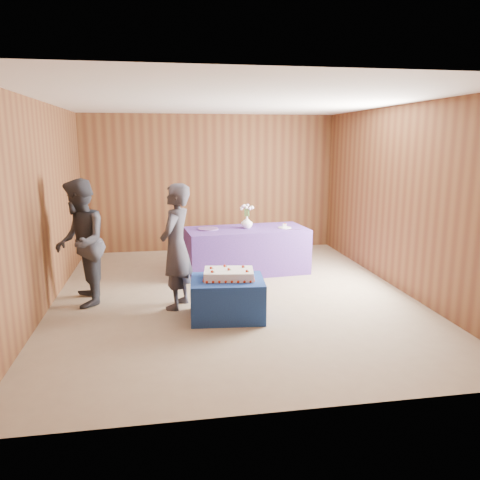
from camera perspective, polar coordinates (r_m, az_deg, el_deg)
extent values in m
plane|color=gray|center=(6.80, -0.86, -6.74)|extent=(6.00, 6.00, 0.00)
cube|color=brown|center=(9.45, -3.65, 6.91)|extent=(5.00, 0.04, 2.70)
cube|color=brown|center=(3.60, 6.30, -1.48)|extent=(5.00, 0.04, 2.70)
cube|color=brown|center=(6.60, -22.93, 3.79)|extent=(0.04, 6.00, 2.70)
cube|color=brown|center=(7.30, 18.98, 4.78)|extent=(0.04, 6.00, 2.70)
cube|color=white|center=(6.46, -0.93, 16.57)|extent=(5.00, 6.00, 0.04)
cube|color=navy|center=(5.91, -1.53, -7.12)|extent=(0.96, 0.78, 0.50)
cube|color=#613696|center=(7.89, 0.79, -1.27)|extent=(2.08, 1.09, 0.75)
cube|color=white|center=(5.85, -1.38, -4.17)|extent=(0.66, 0.49, 0.11)
sphere|color=#A8240C|center=(5.68, -4.45, -5.14)|extent=(0.03, 0.03, 0.03)
sphere|color=#A8240C|center=(5.68, 1.70, -5.10)|extent=(0.03, 0.03, 0.03)
sphere|color=#A8240C|center=(6.06, -4.26, -4.01)|extent=(0.03, 0.03, 0.03)
sphere|color=#A8240C|center=(6.06, 1.49, -3.98)|extent=(0.03, 0.03, 0.03)
sphere|color=#A8240C|center=(5.73, -3.21, -3.76)|extent=(0.04, 0.04, 0.04)
cone|color=#13541B|center=(5.74, -2.95, -3.86)|extent=(0.02, 0.03, 0.02)
sphere|color=#A8240C|center=(5.92, 0.18, -3.23)|extent=(0.04, 0.04, 0.04)
cone|color=#13541B|center=(5.93, 0.42, -3.34)|extent=(0.02, 0.03, 0.02)
sphere|color=#A8240C|center=(5.83, -1.39, -3.48)|extent=(0.04, 0.04, 0.04)
cone|color=#13541B|center=(5.84, -1.14, -3.58)|extent=(0.02, 0.03, 0.02)
imported|color=white|center=(7.82, 0.84, 2.17)|extent=(0.24, 0.24, 0.20)
cylinder|color=#2F6428|center=(7.79, 1.11, 3.46)|extent=(0.01, 0.01, 0.15)
sphere|color=#DFBEF5|center=(7.79, 1.52, 4.03)|extent=(0.05, 0.05, 0.05)
cylinder|color=#2F6428|center=(7.81, 1.03, 3.48)|extent=(0.01, 0.01, 0.15)
sphere|color=white|center=(7.84, 1.31, 4.09)|extent=(0.05, 0.05, 0.05)
cylinder|color=#2F6428|center=(7.82, 0.88, 3.49)|extent=(0.01, 0.01, 0.15)
sphere|color=#DFBEF5|center=(7.87, 0.93, 4.11)|extent=(0.05, 0.05, 0.05)
cylinder|color=#2F6428|center=(7.82, 0.71, 3.49)|extent=(0.01, 0.01, 0.15)
sphere|color=white|center=(7.86, 0.52, 4.10)|extent=(0.05, 0.05, 0.05)
cylinder|color=#2F6428|center=(7.80, 0.60, 3.47)|extent=(0.01, 0.01, 0.15)
sphere|color=#DFBEF5|center=(7.82, 0.23, 4.06)|extent=(0.05, 0.05, 0.05)
cylinder|color=#2F6428|center=(7.78, 0.57, 3.45)|extent=(0.01, 0.01, 0.15)
sphere|color=white|center=(7.76, 0.17, 4.00)|extent=(0.05, 0.05, 0.05)
cylinder|color=#2F6428|center=(7.76, 0.65, 3.43)|extent=(0.01, 0.01, 0.15)
sphere|color=#DFBEF5|center=(7.71, 0.37, 3.95)|extent=(0.05, 0.05, 0.05)
cylinder|color=#2F6428|center=(7.75, 0.81, 3.41)|extent=(0.01, 0.01, 0.15)
sphere|color=white|center=(7.69, 0.75, 3.92)|extent=(0.05, 0.05, 0.05)
cylinder|color=#2F6428|center=(7.76, 0.97, 3.42)|extent=(0.01, 0.01, 0.15)
sphere|color=#DFBEF5|center=(7.70, 1.17, 3.93)|extent=(0.05, 0.05, 0.05)
cylinder|color=#2F6428|center=(7.77, 1.09, 3.44)|extent=(0.01, 0.01, 0.15)
sphere|color=white|center=(7.74, 1.47, 3.98)|extent=(0.05, 0.05, 0.05)
cylinder|color=#69468D|center=(7.74, -3.92, 1.36)|extent=(0.42, 0.42, 0.02)
cylinder|color=silver|center=(7.90, 5.46, 1.52)|extent=(0.26, 0.26, 0.01)
cube|color=white|center=(7.89, 5.46, 1.76)|extent=(0.08, 0.07, 0.06)
sphere|color=#A8240C|center=(7.86, 5.50, 2.02)|extent=(0.02, 0.02, 0.02)
cube|color=silver|center=(7.76, 6.45, 1.28)|extent=(0.26, 0.06, 0.00)
imported|color=#34343D|center=(6.17, -7.80, -0.82)|extent=(0.60, 0.71, 1.66)
imported|color=#32343D|center=(6.57, -18.90, -0.35)|extent=(0.76, 0.91, 1.71)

